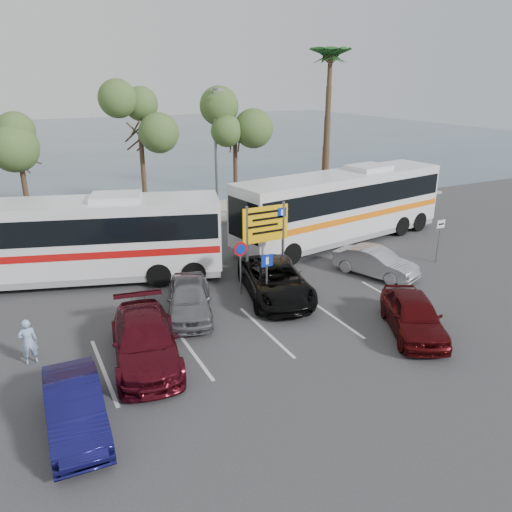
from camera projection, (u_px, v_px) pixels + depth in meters
name	position (u px, v px, depth m)	size (l,w,h in m)	color
ground	(280.00, 314.00, 19.61)	(120.00, 120.00, 0.00)	#353638
kerb_strip	(171.00, 223.00, 31.34)	(44.00, 2.40, 0.15)	#9C988E
seawall	(162.00, 213.00, 32.94)	(48.00, 0.80, 0.60)	#A69D85
sea	(70.00, 143.00, 69.98)	(140.00, 140.00, 0.00)	#38495A
tree_left	(16.00, 133.00, 25.93)	(3.20, 3.20, 7.20)	#382619
tree_mid	(139.00, 116.00, 28.47)	(3.20, 3.20, 8.00)	#382619
tree_right	(235.00, 121.00, 31.18)	(3.20, 3.20, 7.40)	#382619
palm_tree	(330.00, 59.00, 32.89)	(4.80, 4.80, 11.20)	#382619
street_lamp_right	(216.00, 149.00, 30.67)	(0.45, 1.15, 8.01)	slate
direction_sign	(265.00, 230.00, 21.90)	(2.20, 0.12, 3.60)	slate
sign_no_stop	(240.00, 260.00, 20.83)	(0.60, 0.08, 2.35)	slate
sign_parking	(267.00, 273.00, 19.69)	(0.50, 0.07, 2.25)	slate
sign_taxi	(439.00, 235.00, 24.54)	(0.50, 0.07, 2.20)	slate
lane_markings	(267.00, 331.00, 18.29)	(12.02, 4.20, 0.01)	silver
coach_bus_left	(76.00, 243.00, 22.12)	(12.94, 6.39, 3.96)	silver
coach_bus_right	(341.00, 208.00, 27.60)	(13.43, 4.76, 4.10)	silver
car_silver_a	(189.00, 298.00, 19.27)	(1.68, 4.18, 1.42)	slate
car_blue	(75.00, 407.00, 13.00)	(1.40, 4.02, 1.32)	#100F47
car_maroon	(145.00, 340.00, 16.16)	(2.04, 5.03, 1.46)	#500D18
car_red	(413.00, 315.00, 17.92)	(1.70, 4.22, 1.44)	#480A0C
suv_black	(276.00, 281.00, 20.88)	(2.43, 5.27, 1.46)	black
car_silver_b	(375.00, 262.00, 23.15)	(1.38, 3.96, 1.31)	#9A9AA0
pedestrian_near	(28.00, 342.00, 15.99)	(0.57, 0.37, 1.56)	#91ABD3
pedestrian_far	(250.00, 239.00, 25.54)	(0.92, 0.72, 1.90)	#313849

